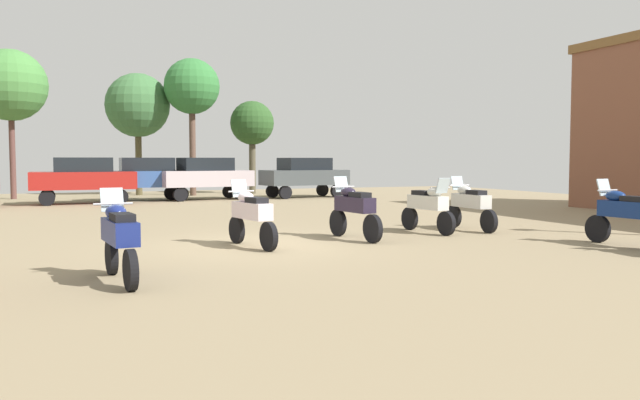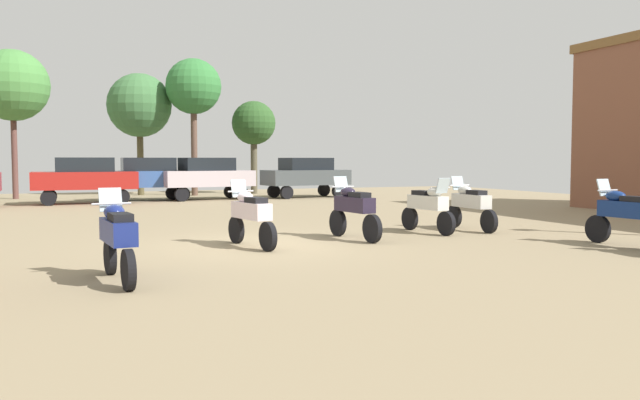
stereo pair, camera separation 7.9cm
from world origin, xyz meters
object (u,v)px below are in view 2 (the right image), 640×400
Objects in this scene: tree_5 at (12,86)px; motorcycle_9 at (428,206)px; motorcycle_6 at (625,214)px; motorcycle_2 at (251,214)px; tree_6 at (193,88)px; car_4 at (85,177)px; motorcycle_8 at (354,209)px; car_3 at (207,175)px; tree_1 at (139,106)px; motorcycle_4 at (470,204)px; car_1 at (306,174)px; tree_7 at (254,124)px; car_6 at (148,176)px; motorcycle_3 at (118,236)px.

motorcycle_9 is at bearing -61.05° from tree_5.
motorcycle_2 is at bearing 154.44° from motorcycle_6.
car_4 is at bearing -139.93° from tree_6.
tree_6 reaches higher than car_4.
tree_5 is (-8.65, 20.47, 4.72)m from motorcycle_8.
tree_6 reaches higher than motorcycle_2.
tree_1 reaches higher than car_3.
motorcycle_4 is 0.31× the size of tree_5.
motorcycle_6 is 0.47× the size of car_1.
car_4 is (-2.94, 15.94, 0.45)m from motorcycle_2.
tree_6 reaches higher than tree_7.
motorcycle_2 is 1.02× the size of motorcycle_6.
motorcycle_9 is 17.10m from car_6.
motorcycle_3 is 0.50× the size of car_4.
car_4 is 0.83× the size of tree_7.
motorcycle_8 reaches higher than motorcycle_3.
car_3 is (-5.13, 19.77, 0.45)m from motorcycle_6.
motorcycle_2 is at bearing -178.92° from motorcycle_8.
motorcycle_8 is (5.67, 3.50, 0.02)m from motorcycle_3.
motorcycle_4 is 0.49× the size of car_3.
car_6 is (2.89, 20.33, 0.46)m from motorcycle_3.
car_6 is (-7.69, 0.44, 0.00)m from car_1.
car_1 is 14.80m from tree_5.
tree_6 is at bearing 71.89° from motorcycle_2.
car_4 reaches higher than motorcycle_8.
motorcycle_6 is 0.32× the size of tree_1.
motorcycle_6 is 0.95× the size of motorcycle_8.
car_6 is at bearing -146.43° from tree_7.
tree_5 is (-12.43, 19.80, 4.74)m from motorcycle_4.
motorcycle_9 is 0.33× the size of tree_1.
car_3 is 0.69× the size of tree_1.
car_3 is at bearing 103.66° from motorcycle_4.
motorcycle_2 is 0.50× the size of car_4.
car_3 is 5.55m from car_4.
tree_6 is at bearing 82.82° from motorcycle_8.
motorcycle_9 is at bearing -83.19° from tree_6.
motorcycle_3 is 26.36m from tree_7.
car_1 is at bearing 54.98° from motorcycle_2.
motorcycle_3 is 0.41× the size of tree_7.
tree_7 is (6.29, 4.17, 2.73)m from car_6.
tree_6 reaches higher than motorcycle_3.
motorcycle_8 is at bearing 155.34° from car_1.
motorcycle_4 is 0.34× the size of tree_1.
car_6 is (-5.16, 16.30, 0.46)m from motorcycle_9.
tree_7 is (3.49, 0.72, -1.81)m from tree_6.
motorcycle_3 is 9.00m from motorcycle_9.
motorcycle_6 is 27.87m from tree_5.
car_3 is (-2.49, 15.89, 0.46)m from motorcycle_9.
motorcycle_6 reaches higher than motorcycle_4.
tree_1 reaches higher than motorcycle_4.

